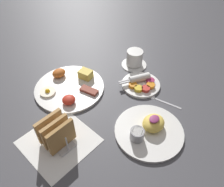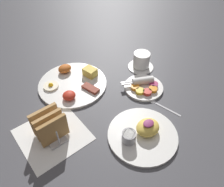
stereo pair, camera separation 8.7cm
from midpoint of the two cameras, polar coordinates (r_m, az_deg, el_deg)
ground_plane at (r=0.85m, az=1.78°, el=-4.41°), size 3.00×3.00×0.00m
napkin_flat at (r=0.79m, az=-12.22°, el=-10.63°), size 0.22×0.22×0.00m
plate_breakfast at (r=0.96m, az=-7.67°, el=2.75°), size 0.29×0.29×0.05m
plate_condiments at (r=0.94m, az=10.98°, el=1.71°), size 0.17×0.17×0.04m
plate_foreground at (r=0.78m, az=11.21°, el=-10.29°), size 0.24×0.24×0.06m
toast_rack at (r=0.75m, az=-12.79°, el=-8.45°), size 0.10×0.12×0.10m
coffee_cup at (r=1.04m, az=10.08°, el=8.26°), size 0.12×0.12×0.08m
teaspoon at (r=0.89m, az=15.34°, el=-3.09°), size 0.04×0.13×0.01m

